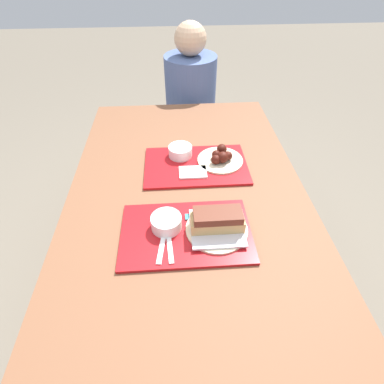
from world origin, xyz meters
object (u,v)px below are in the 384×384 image
(bowl_coleslaw_far, at_px, (180,151))
(person_seated_across, at_px, (191,90))
(bowl_coleslaw_near, at_px, (166,222))
(tray_far, at_px, (196,166))
(wings_plate_far, at_px, (221,157))
(tray_near, at_px, (186,233))
(brisket_sandwich_plate, at_px, (217,223))

(bowl_coleslaw_far, relative_size, person_seated_across, 0.15)
(bowl_coleslaw_near, distance_m, person_seated_across, 1.21)
(tray_far, relative_size, bowl_coleslaw_near, 4.23)
(tray_far, bearing_deg, bowl_coleslaw_far, 132.23)
(bowl_coleslaw_near, height_order, wings_plate_far, wings_plate_far)
(tray_near, bearing_deg, person_seated_across, 85.46)
(tray_far, height_order, bowl_coleslaw_near, bowl_coleslaw_near)
(bowl_coleslaw_far, distance_m, person_seated_across, 0.77)
(brisket_sandwich_plate, relative_size, wings_plate_far, 1.06)
(wings_plate_far, height_order, person_seated_across, person_seated_across)
(tray_far, distance_m, brisket_sandwich_plate, 0.38)
(brisket_sandwich_plate, distance_m, person_seated_across, 1.22)
(bowl_coleslaw_near, height_order, brisket_sandwich_plate, brisket_sandwich_plate)
(tray_near, distance_m, brisket_sandwich_plate, 0.11)
(person_seated_across, bearing_deg, brisket_sandwich_plate, -89.59)
(tray_near, bearing_deg, bowl_coleslaw_far, 90.07)
(person_seated_across, bearing_deg, bowl_coleslaw_far, -97.24)
(wings_plate_far, bearing_deg, bowl_coleslaw_near, -122.81)
(tray_far, distance_m, bowl_coleslaw_far, 0.10)
(bowl_coleslaw_far, bearing_deg, person_seated_across, 82.76)
(person_seated_across, bearing_deg, wings_plate_far, -84.49)
(bowl_coleslaw_far, height_order, person_seated_across, person_seated_across)
(tray_far, relative_size, bowl_coleslaw_far, 4.23)
(tray_far, relative_size, wings_plate_far, 2.22)
(tray_near, relative_size, wings_plate_far, 2.22)
(tray_near, height_order, person_seated_across, person_seated_across)
(wings_plate_far, bearing_deg, bowl_coleslaw_far, 163.42)
(wings_plate_far, bearing_deg, tray_near, -113.70)
(wings_plate_far, bearing_deg, tray_far, -170.09)
(brisket_sandwich_plate, relative_size, person_seated_across, 0.31)
(wings_plate_far, xyz_separation_m, person_seated_across, (-0.08, 0.82, -0.04))
(wings_plate_far, distance_m, person_seated_across, 0.82)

